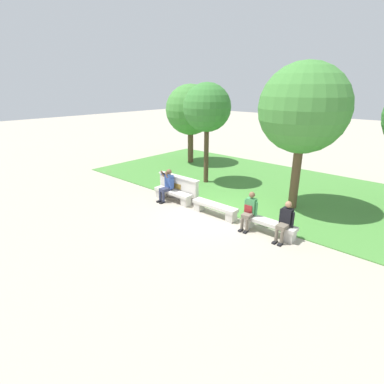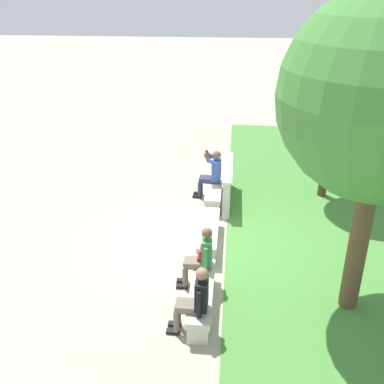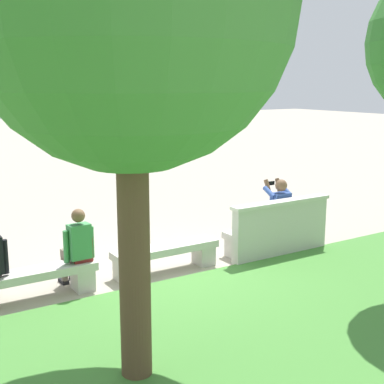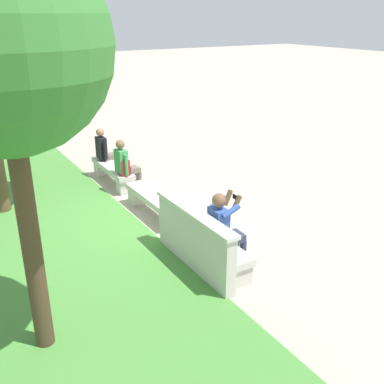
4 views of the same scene
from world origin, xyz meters
TOP-DOWN VIEW (x-y plane):
  - ground_plane at (0.00, 0.00)m, footprint 80.00×80.00m
  - grass_strip at (0.00, 4.38)m, footprint 18.17×8.00m
  - bench_main at (-2.17, 0.00)m, footprint 1.83×0.40m
  - bench_near at (-0.00, 0.00)m, footprint 1.83×0.40m
  - bench_mid at (2.17, 0.00)m, footprint 1.83×0.40m
  - backrest_wall_with_plaque at (-2.17, 0.34)m, footprint 2.10×0.24m
  - person_photographer at (-2.41, -0.08)m, footprint 0.49×0.74m
  - person_distant at (1.48, -0.07)m, footprint 0.48×0.69m
  - person_companion at (2.73, -0.07)m, footprint 0.48×0.68m
  - backpack at (1.44, -0.00)m, footprint 0.28×0.24m
  - tree_behind_wall at (-6.06, 5.43)m, footprint 2.91×2.91m
  - tree_left_background at (1.82, 2.60)m, footprint 3.16×3.16m
  - tree_right_background at (-2.77, 2.89)m, footprint 2.20×2.20m

SIDE VIEW (x-z plane):
  - ground_plane at x=0.00m, z-range 0.00..0.00m
  - grass_strip at x=0.00m, z-range 0.00..0.03m
  - bench_main at x=-2.17m, z-range 0.07..0.52m
  - bench_near at x=0.00m, z-range 0.07..0.52m
  - bench_mid at x=2.17m, z-range 0.07..0.52m
  - backrest_wall_with_plaque at x=-2.17m, z-range 0.01..1.02m
  - backpack at x=1.44m, z-range 0.41..0.84m
  - person_distant at x=1.48m, z-range 0.04..1.30m
  - person_companion at x=2.73m, z-range 0.04..1.30m
  - person_photographer at x=-2.41m, z-range 0.08..1.40m
  - tree_behind_wall at x=-6.06m, z-range 0.84..5.47m
  - tree_right_background at x=-2.77m, z-range 1.21..5.89m
  - tree_left_background at x=1.82m, z-range 1.07..6.43m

